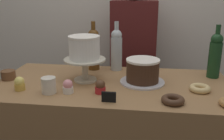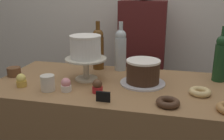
{
  "view_description": "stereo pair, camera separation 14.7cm",
  "coord_description": "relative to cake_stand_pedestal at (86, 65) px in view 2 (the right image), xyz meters",
  "views": [
    {
      "loc": [
        0.18,
        -1.39,
        1.48
      ],
      "look_at": [
        0.0,
        0.0,
        1.04
      ],
      "focal_mm": 41.09,
      "sensor_mm": 36.0,
      "label": 1
    },
    {
      "loc": [
        0.33,
        -1.36,
        1.48
      ],
      "look_at": [
        0.0,
        0.0,
        1.04
      ],
      "focal_mm": 41.09,
      "sensor_mm": 36.0,
      "label": 2
    }
  ],
  "objects": [
    {
      "name": "barista_figure",
      "position": [
        0.25,
        0.64,
        -0.21
      ],
      "size": [
        0.36,
        0.22,
        1.6
      ],
      "color": "black",
      "rests_on": "ground_plane"
    },
    {
      "name": "coffee_cup_ceramic",
      "position": [
        -0.15,
        -0.21,
        -0.05
      ],
      "size": [
        0.08,
        0.08,
        0.08
      ],
      "color": "silver",
      "rests_on": "display_counter"
    },
    {
      "name": "white_layer_cake",
      "position": [
        -0.0,
        0.0,
        0.11
      ],
      "size": [
        0.18,
        0.18,
        0.13
      ],
      "color": "white",
      "rests_on": "cake_stand_pedestal"
    },
    {
      "name": "wine_bottle_clear",
      "position": [
        0.16,
        0.24,
        0.05
      ],
      "size": [
        0.08,
        0.08,
        0.33
      ],
      "color": "#B2BCC1",
      "rests_on": "display_counter"
    },
    {
      "name": "cake_stand_pedestal",
      "position": [
        0.0,
        0.0,
        0.0
      ],
      "size": [
        0.24,
        0.24,
        0.14
      ],
      "color": "beige",
      "rests_on": "display_counter"
    },
    {
      "name": "donut_chocolate",
      "position": [
        0.49,
        -0.26,
        -0.08
      ],
      "size": [
        0.11,
        0.11,
        0.03
      ],
      "color": "#472D1E",
      "rests_on": "display_counter"
    },
    {
      "name": "wine_bottle_amber",
      "position": [
        0.01,
        0.24,
        0.05
      ],
      "size": [
        0.08,
        0.08,
        0.33
      ],
      "color": "#5B3814",
      "rests_on": "display_counter"
    },
    {
      "name": "cupcake_strawberry",
      "position": [
        -0.05,
        -0.2,
        -0.06
      ],
      "size": [
        0.06,
        0.06,
        0.07
      ],
      "color": "white",
      "rests_on": "display_counter"
    },
    {
      "name": "silver_serving_platter",
      "position": [
        0.34,
        0.01,
        -0.09
      ],
      "size": [
        0.26,
        0.26,
        0.01
      ],
      "color": "silver",
      "rests_on": "display_counter"
    },
    {
      "name": "cookie_stack",
      "position": [
        -0.47,
        -0.04,
        -0.07
      ],
      "size": [
        0.08,
        0.08,
        0.05
      ],
      "color": "brown",
      "rests_on": "display_counter"
    },
    {
      "name": "back_wall",
      "position": [
        0.16,
        0.89,
        0.25
      ],
      "size": [
        6.0,
        0.05,
        2.6
      ],
      "color": "silver",
      "rests_on": "ground_plane"
    },
    {
      "name": "chocolate_round_cake",
      "position": [
        0.34,
        0.01,
        -0.02
      ],
      "size": [
        0.19,
        0.19,
        0.13
      ],
      "color": "#3D2619",
      "rests_on": "silver_serving_platter"
    },
    {
      "name": "wine_bottle_green",
      "position": [
        0.77,
        0.17,
        0.05
      ],
      "size": [
        0.08,
        0.08,
        0.33
      ],
      "color": "#193D1E",
      "rests_on": "display_counter"
    },
    {
      "name": "price_sign_chalkboard",
      "position": [
        0.18,
        -0.29,
        -0.07
      ],
      "size": [
        0.07,
        0.01,
        0.05
      ],
      "color": "black",
      "rests_on": "display_counter"
    },
    {
      "name": "cupcake_chocolate",
      "position": [
        0.12,
        -0.18,
        -0.06
      ],
      "size": [
        0.06,
        0.06,
        0.07
      ],
      "color": "red",
      "rests_on": "display_counter"
    },
    {
      "name": "cupcake_lemon",
      "position": [
        -0.32,
        -0.19,
        -0.06
      ],
      "size": [
        0.06,
        0.06,
        0.07
      ],
      "color": "gold",
      "rests_on": "display_counter"
    },
    {
      "name": "donut_glazed",
      "position": [
        0.65,
        -0.08,
        -0.08
      ],
      "size": [
        0.11,
        0.11,
        0.03
      ],
      "color": "#E0C17F",
      "rests_on": "display_counter"
    }
  ]
}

